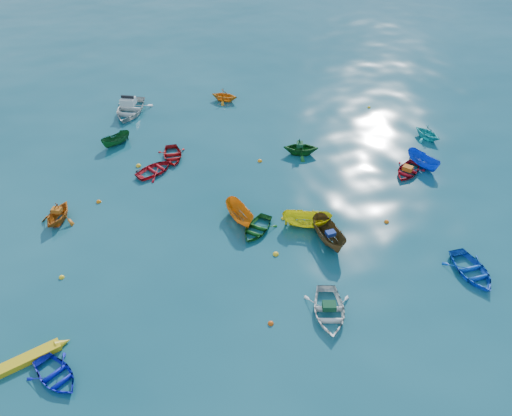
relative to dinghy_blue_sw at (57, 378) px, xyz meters
name	(u,v)px	position (x,y,z in m)	size (l,w,h in m)	color
ground	(288,261)	(13.46, 2.94, 0.00)	(160.00, 160.00, 0.00)	#0A404D
dinghy_blue_sw	(57,378)	(0.00, 0.00, 0.00)	(2.07, 2.90, 0.60)	#0F18BE
dinghy_white_near	(328,314)	(13.78, -1.50, 0.00)	(2.51, 3.51, 0.73)	silver
sampan_brown_mid	(328,242)	(16.55, 3.57, 0.00)	(1.30, 3.46, 1.34)	#513B1D
dinghy_blue_se	(471,274)	(22.88, -2.01, 0.00)	(2.46, 3.44, 0.71)	blue
dinghy_orange_w	(60,221)	(1.21, 12.06, 0.00)	(2.30, 2.67, 1.41)	#B85911
sampan_yellow_mid	(306,226)	(15.94, 5.42, 0.00)	(1.20, 3.19, 1.23)	yellow
dinghy_green_e	(257,231)	(12.79, 6.22, 0.00)	(2.08, 2.91, 0.60)	#145719
dinghy_cyan_se	(426,139)	(30.09, 11.58, 0.00)	(2.07, 2.40, 1.26)	#1CACAD
dinghy_red_nw	(155,172)	(8.35, 15.26, 0.00)	(2.17, 3.04, 0.63)	#B00E19
sampan_orange_n	(240,220)	(12.20, 7.63, 0.00)	(1.17, 3.10, 1.20)	orange
dinghy_green_n	(301,154)	(19.47, 13.38, 0.00)	(2.32, 2.70, 1.42)	#14561B
dinghy_red_ne	(407,173)	(25.64, 8.01, 0.00)	(2.11, 2.96, 0.61)	#AF0E1C
sampan_blue_far	(422,166)	(27.21, 8.33, 0.00)	(1.12, 2.98, 1.15)	blue
dinghy_red_far	(173,158)	(10.06, 16.70, 0.00)	(2.12, 2.97, 0.62)	#A40D0E
dinghy_orange_far	(225,101)	(17.04, 24.33, 0.00)	(2.09, 2.43, 1.28)	orange
sampan_green_far	(117,145)	(6.40, 20.29, 0.00)	(0.98, 2.59, 1.00)	#114A1E
kayak_yellow	(26,362)	(-1.34, 1.50, 0.00)	(0.62, 4.13, 0.42)	gold
motorboat_white	(130,113)	(8.45, 25.31, 0.00)	(3.33, 4.65, 1.56)	silver
tarp_green_a	(329,306)	(13.82, -1.41, 0.54)	(0.72, 0.55, 0.35)	#104225
tarp_blue_a	(331,233)	(16.54, 3.42, 0.81)	(0.57, 0.43, 0.28)	navy
tarp_orange_a	(57,210)	(1.24, 12.10, 0.85)	(0.60, 0.46, 0.29)	#C55E14
tarp_green_b	(300,145)	(19.38, 13.42, 0.87)	(0.65, 0.49, 0.31)	#104221
tarp_orange_b	(408,168)	(25.56, 7.96, 0.47)	(0.69, 0.52, 0.33)	#D16115
buoy_or_a	(271,324)	(10.66, -0.92, 0.00)	(0.32, 0.32, 0.32)	#D94B0B
buoy_ye_a	(276,255)	(13.04, 3.75, 0.00)	(0.37, 0.37, 0.37)	yellow
buoy_or_b	(386,222)	(20.99, 3.79, 0.00)	(0.33, 0.33, 0.33)	orange
buoy_ye_b	(62,278)	(0.84, 6.69, 0.00)	(0.32, 0.32, 0.32)	yellow
buoy_or_c	(99,202)	(3.89, 13.11, 0.00)	(0.35, 0.35, 0.35)	orange
buoy_ye_c	(283,219)	(14.89, 6.66, 0.00)	(0.30, 0.30, 0.30)	yellow
buoy_or_d	(260,161)	(16.12, 13.63, 0.00)	(0.35, 0.35, 0.35)	orange
buoy_ye_d	(139,166)	(7.35, 16.50, 0.00)	(0.39, 0.39, 0.39)	yellow
buoy_or_e	(294,147)	(19.50, 14.51, 0.00)	(0.39, 0.39, 0.39)	orange
buoy_ye_e	(369,108)	(28.71, 18.06, 0.00)	(0.30, 0.30, 0.30)	yellow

